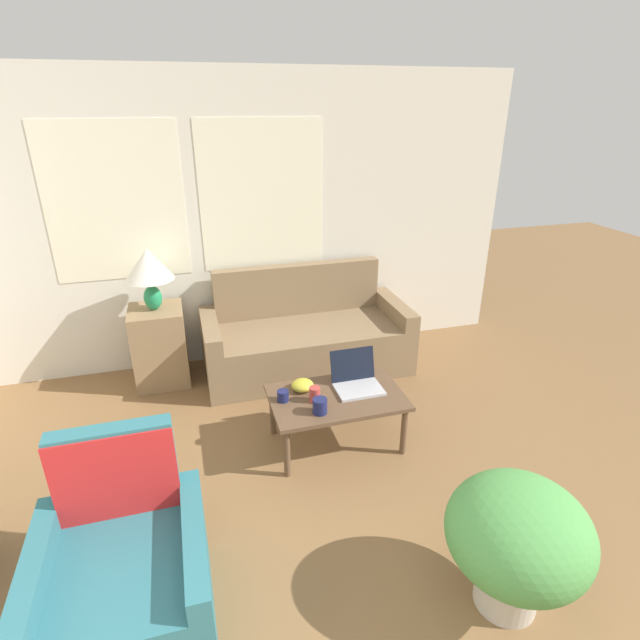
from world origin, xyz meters
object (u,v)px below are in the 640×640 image
(laptop, at_px, (356,380))
(cup_navy, at_px, (315,394))
(armchair, at_px, (125,577))
(snack_bowl, at_px, (303,385))
(potted_plant, at_px, (517,537))
(table_lamp, at_px, (149,268))
(cup_white, at_px, (283,396))
(cup_yellow, at_px, (320,406))
(coffee_table, at_px, (337,401))
(couch, at_px, (305,339))

(laptop, xyz_separation_m, cup_navy, (-0.34, -0.10, -0.00))
(armchair, distance_m, snack_bowl, 1.65)
(armchair, distance_m, potted_plant, 1.86)
(armchair, xyz_separation_m, table_lamp, (0.16, 2.31, 0.80))
(table_lamp, relative_size, cup_white, 6.54)
(armchair, height_order, cup_white, armchair)
(potted_plant, bearing_deg, armchair, 166.29)
(armchair, xyz_separation_m, cup_navy, (1.21, 1.00, 0.19))
(cup_navy, relative_size, cup_yellow, 1.04)
(armchair, bearing_deg, snack_bowl, 44.98)
(coffee_table, bearing_deg, armchair, -143.46)
(snack_bowl, bearing_deg, coffee_table, -33.65)
(cup_navy, xyz_separation_m, potted_plant, (0.60, -1.44, -0.02))
(couch, relative_size, cup_white, 23.05)
(snack_bowl, height_order, potted_plant, potted_plant)
(coffee_table, distance_m, snack_bowl, 0.27)
(coffee_table, relative_size, cup_navy, 8.63)
(cup_yellow, distance_m, snack_bowl, 0.31)
(potted_plant, bearing_deg, snack_bowl, 111.81)
(armchair, height_order, snack_bowl, armchair)
(cup_navy, relative_size, snack_bowl, 0.69)
(table_lamp, bearing_deg, snack_bowl, -48.73)
(armchair, xyz_separation_m, laptop, (1.55, 1.10, 0.19))
(couch, bearing_deg, laptop, -85.19)
(armchair, xyz_separation_m, coffee_table, (1.38, 1.02, 0.09))
(snack_bowl, bearing_deg, potted_plant, -68.19)
(snack_bowl, xyz_separation_m, potted_plant, (0.64, -1.60, -0.01))
(couch, relative_size, cup_navy, 17.01)
(coffee_table, height_order, cup_navy, cup_navy)
(armchair, height_order, cup_navy, armchair)
(armchair, bearing_deg, cup_white, 46.86)
(table_lamp, xyz_separation_m, cup_white, (0.84, -1.24, -0.62))
(armchair, xyz_separation_m, potted_plant, (1.80, -0.44, 0.17))
(couch, relative_size, coffee_table, 1.97)
(coffee_table, height_order, cup_yellow, cup_yellow)
(couch, distance_m, cup_navy, 1.26)
(cup_navy, bearing_deg, couch, 78.47)
(coffee_table, height_order, cup_white, cup_white)
(laptop, relative_size, cup_navy, 3.04)
(cup_yellow, bearing_deg, cup_white, 134.28)
(cup_yellow, bearing_deg, snack_bowl, 97.54)
(laptop, relative_size, cup_white, 4.12)
(armchair, distance_m, laptop, 1.91)
(cup_navy, bearing_deg, armchair, -140.47)
(couch, distance_m, potted_plant, 2.68)
(table_lamp, bearing_deg, potted_plant, -59.07)
(table_lamp, xyz_separation_m, potted_plant, (1.64, -2.74, -0.63))
(armchair, relative_size, snack_bowl, 5.77)
(coffee_table, height_order, laptop, laptop)
(armchair, distance_m, cup_white, 1.47)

